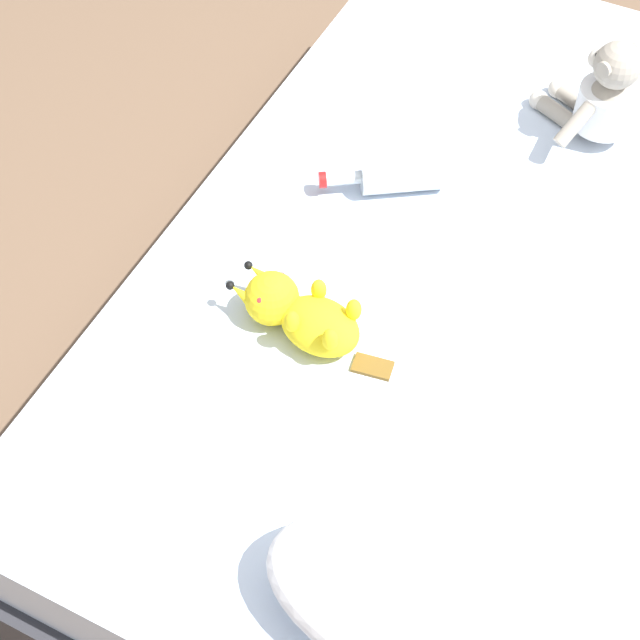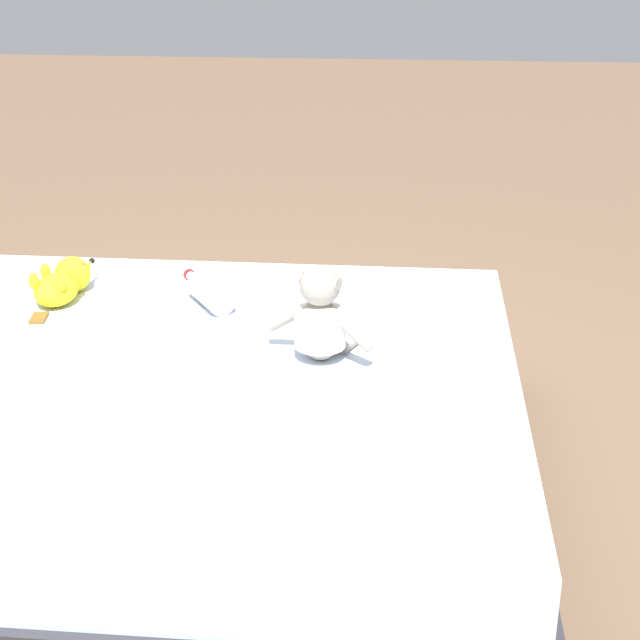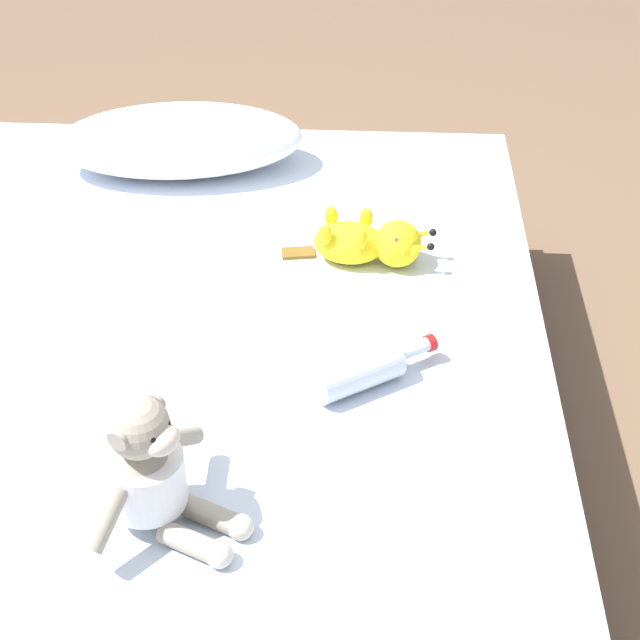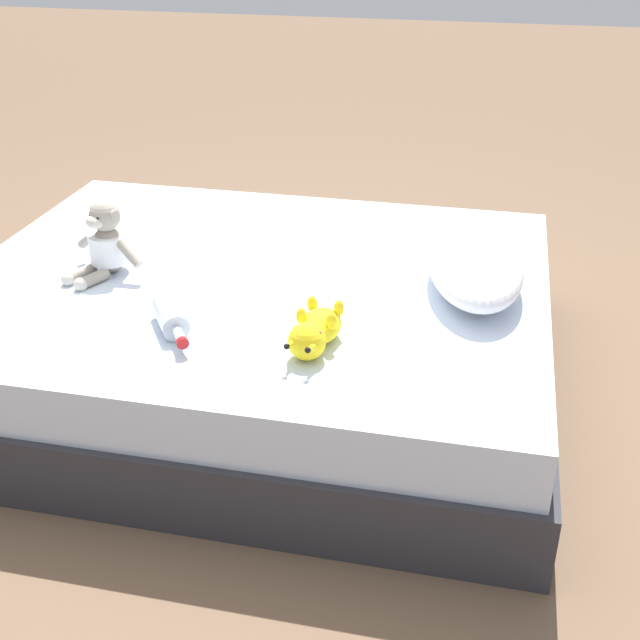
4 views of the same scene
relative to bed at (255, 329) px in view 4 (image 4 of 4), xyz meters
name	(u,v)px [view 4 (image 4 of 4)]	position (x,y,z in m)	size (l,w,h in m)	color
ground_plane	(257,378)	(0.00, 0.00, -0.19)	(16.00, 16.00, 0.00)	brown
bed	(255,329)	(0.00, 0.00, 0.00)	(1.53, 1.87, 0.38)	#2D2D33
pillow	(475,263)	(-0.07, 0.68, 0.27)	(0.62, 0.35, 0.15)	white
plush_monkey	(106,244)	(0.08, -0.45, 0.29)	(0.25, 0.27, 0.24)	#9E9384
plush_yellow_creature	(315,331)	(0.39, 0.29, 0.24)	(0.33, 0.13, 0.10)	yellow
glass_bottle	(171,317)	(0.38, -0.12, 0.23)	(0.24, 0.18, 0.08)	silver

